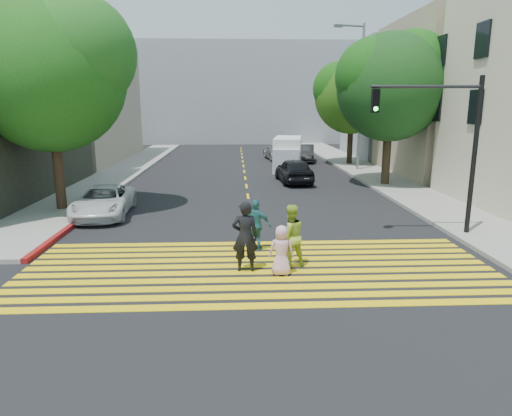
{
  "coord_description": "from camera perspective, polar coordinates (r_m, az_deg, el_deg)",
  "views": [
    {
      "loc": [
        -0.65,
        -11.04,
        4.57
      ],
      "look_at": [
        0.0,
        3.0,
        1.4
      ],
      "focal_mm": 32.0,
      "sensor_mm": 36.0,
      "label": 1
    }
  ],
  "objects": [
    {
      "name": "white_van",
      "position": [
        33.11,
        3.96,
        6.66
      ],
      "size": [
        2.55,
        5.14,
        2.32
      ],
      "rotation": [
        0.0,
        0.0,
        -0.15
      ],
      "color": "white",
      "rests_on": "ground"
    },
    {
      "name": "crosswalk",
      "position": [
        13.15,
        0.35,
        -7.6
      ],
      "size": [
        13.4,
        5.3,
        0.01
      ],
      "color": "yellow",
      "rests_on": "ground"
    },
    {
      "name": "traffic_signal",
      "position": [
        17.0,
        22.71,
        8.44
      ],
      "size": [
        3.78,
        0.37,
        5.55
      ],
      "rotation": [
        0.0,
        0.0,
        -0.05
      ],
      "color": "black",
      "rests_on": "ground"
    },
    {
      "name": "ground",
      "position": [
        11.97,
        0.67,
        -9.74
      ],
      "size": [
        120.0,
        120.0,
        0.0
      ],
      "primitive_type": "plane",
      "color": "black"
    },
    {
      "name": "silver_car",
      "position": [
        39.48,
        2.78,
        7.06
      ],
      "size": [
        2.51,
        5.01,
        1.4
      ],
      "primitive_type": "imported",
      "rotation": [
        0.0,
        0.0,
        3.26
      ],
      "color": "#979797",
      "rests_on": "ground"
    },
    {
      "name": "tree_right_far",
      "position": [
        36.36,
        12.07,
        14.0
      ],
      "size": [
        7.01,
        6.66,
        8.24
      ],
      "rotation": [
        0.0,
        0.0,
        -0.19
      ],
      "color": "black",
      "rests_on": "ground"
    },
    {
      "name": "street_lamp",
      "position": [
        32.9,
        12.67,
        14.37
      ],
      "size": [
        2.23,
        0.7,
        9.93
      ],
      "rotation": [
        0.0,
        0.0,
        0.22
      ],
      "color": "gray",
      "rests_on": "ground"
    },
    {
      "name": "dark_car_parked",
      "position": [
        38.26,
        6.12,
        6.82
      ],
      "size": [
        2.11,
        4.42,
        1.4
      ],
      "primitive_type": "imported",
      "rotation": [
        0.0,
        0.0,
        -0.16
      ],
      "color": "black",
      "rests_on": "ground"
    },
    {
      "name": "lane_line",
      "position": [
        33.86,
        -1.53,
        4.95
      ],
      "size": [
        0.12,
        34.4,
        0.01
      ],
      "color": "yellow",
      "rests_on": "ground"
    },
    {
      "name": "pedestrian_child",
      "position": [
        12.51,
        3.19,
        -5.33
      ],
      "size": [
        0.7,
        0.47,
        1.4
      ],
      "primitive_type": "imported",
      "rotation": [
        0.0,
        0.0,
        3.1
      ],
      "color": "#E7A9C0",
      "rests_on": "ground"
    },
    {
      "name": "tree_left",
      "position": [
        21.4,
        -24.24,
        15.67
      ],
      "size": [
        8.03,
        7.71,
        9.01
      ],
      "rotation": [
        0.0,
        0.0,
        -0.28
      ],
      "color": "#4B2C1E",
      "rests_on": "ground"
    },
    {
      "name": "dark_car_near",
      "position": [
        27.62,
        4.78,
        4.71
      ],
      "size": [
        2.1,
        4.51,
        1.5
      ],
      "primitive_type": "imported",
      "rotation": [
        0.0,
        0.0,
        3.22
      ],
      "color": "black",
      "rests_on": "ground"
    },
    {
      "name": "backdrop_block",
      "position": [
        59.06,
        -2.08,
        14.08
      ],
      "size": [
        30.0,
        8.0,
        12.0
      ],
      "primitive_type": "cube",
      "color": "gray",
      "rests_on": "ground"
    },
    {
      "name": "pedestrian_extra",
      "position": [
        14.6,
        0.01,
        -2.13
      ],
      "size": [
        1.05,
        0.7,
        1.66
      ],
      "primitive_type": "imported",
      "rotation": [
        0.0,
        0.0,
        2.81
      ],
      "color": "#286A74",
      "rests_on": "ground"
    },
    {
      "name": "building_right_grey",
      "position": [
        43.93,
        18.69,
        12.62
      ],
      "size": [
        10.0,
        10.0,
        10.0
      ],
      "primitive_type": "cube",
      "color": "gray",
      "rests_on": "ground"
    },
    {
      "name": "building_right_tan",
      "position": [
        33.88,
        25.49,
        12.23
      ],
      "size": [
        10.0,
        10.0,
        10.0
      ],
      "primitive_type": "cube",
      "color": "tan",
      "rests_on": "ground"
    },
    {
      "name": "tree_right_near",
      "position": [
        27.2,
        16.68,
        14.92
      ],
      "size": [
        6.85,
        6.33,
        8.67
      ],
      "rotation": [
        0.0,
        0.0,
        -0.06
      ],
      "color": "#332819",
      "rests_on": "ground"
    },
    {
      "name": "sidewalk_left",
      "position": [
        34.26,
        -15.92,
        4.68
      ],
      "size": [
        3.0,
        40.0,
        0.15
      ],
      "primitive_type": "cube",
      "color": "gray",
      "rests_on": "ground"
    },
    {
      "name": "curb_red",
      "position": [
        18.7,
        -22.1,
        -2.14
      ],
      "size": [
        0.2,
        8.0,
        0.16
      ],
      "primitive_type": "cube",
      "color": "maroon",
      "rests_on": "ground"
    },
    {
      "name": "sidewalk_right",
      "position": [
        27.97,
        16.51,
        2.93
      ],
      "size": [
        3.0,
        60.0,
        0.15
      ],
      "primitive_type": "cube",
      "color": "gray",
      "rests_on": "ground"
    },
    {
      "name": "pedestrian_man",
      "position": [
        12.71,
        -1.37,
        -3.58
      ],
      "size": [
        0.75,
        0.5,
        2.01
      ],
      "primitive_type": "imported",
      "rotation": [
        0.0,
        0.0,
        3.11
      ],
      "color": "black",
      "rests_on": "ground"
    },
    {
      "name": "building_left_tan",
      "position": [
        41.95,
        -24.7,
        12.16
      ],
      "size": [
        12.0,
        16.0,
        10.0
      ],
      "primitive_type": "cube",
      "color": "tan",
      "rests_on": "ground"
    },
    {
      "name": "pedestrian_woman",
      "position": [
        13.12,
        4.28,
        -3.49
      ],
      "size": [
        1.05,
        0.92,
        1.83
      ],
      "primitive_type": "imported",
      "rotation": [
        0.0,
        0.0,
        3.43
      ],
      "color": "#A7C637",
      "rests_on": "ground"
    },
    {
      "name": "white_sedan",
      "position": [
        20.2,
        -18.5,
        0.8
      ],
      "size": [
        2.36,
        4.66,
        1.26
      ],
      "primitive_type": "imported",
      "rotation": [
        0.0,
        0.0,
        0.06
      ],
      "color": "silver",
      "rests_on": "ground"
    }
  ]
}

